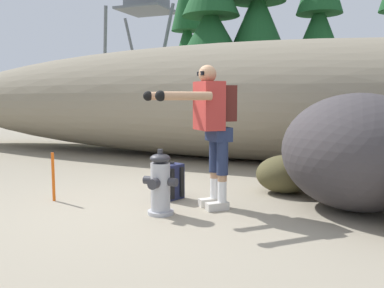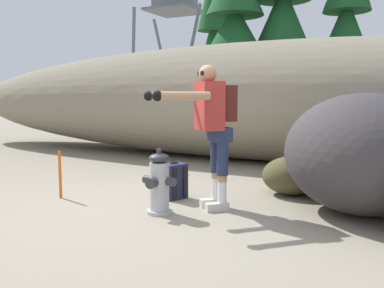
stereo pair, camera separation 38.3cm
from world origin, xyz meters
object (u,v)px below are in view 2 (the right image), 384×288
at_px(fire_hydrant, 159,184).
at_px(boulder_small, 293,175).
at_px(survey_stake, 60,175).
at_px(spare_backpack, 174,182).
at_px(boulder_large, 363,154).
at_px(utility_worker, 211,119).

relative_size(fire_hydrant, boulder_small, 0.89).
bearing_deg(survey_stake, spare_backpack, 26.60).
bearing_deg(boulder_large, spare_backpack, -170.24).
xyz_separation_m(utility_worker, boulder_small, (0.66, 1.13, -0.77)).
height_order(utility_worker, spare_backpack, utility_worker).
bearing_deg(boulder_small, survey_stake, -148.90).
height_order(spare_backpack, boulder_large, boulder_large).
distance_m(fire_hydrant, survey_stake, 1.48).
distance_m(boulder_large, survey_stake, 3.60).
distance_m(fire_hydrant, boulder_small, 1.90).
bearing_deg(fire_hydrant, boulder_large, 27.67).
bearing_deg(utility_worker, fire_hydrant, 0.34).
height_order(fire_hydrant, boulder_small, fire_hydrant).
distance_m(utility_worker, boulder_small, 1.52).
xyz_separation_m(utility_worker, spare_backpack, (-0.62, 0.23, -0.81)).
bearing_deg(boulder_large, survey_stake, -163.60).
xyz_separation_m(spare_backpack, survey_stake, (-1.28, -0.64, 0.08)).
xyz_separation_m(boulder_large, boulder_small, (-0.88, 0.53, -0.41)).
bearing_deg(boulder_large, utility_worker, -158.65).
bearing_deg(spare_backpack, boulder_large, -149.94).
bearing_deg(utility_worker, boulder_large, 156.25).
bearing_deg(survey_stake, boulder_large, 16.40).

